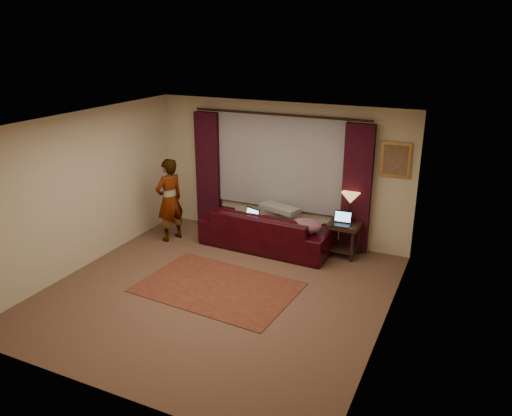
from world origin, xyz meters
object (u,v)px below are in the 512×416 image
(laptop_sofa, at_px, (248,216))
(end_table, at_px, (344,239))
(person, at_px, (169,200))
(laptop_table, at_px, (342,219))
(sofa, at_px, (267,222))
(tiffany_lamp, at_px, (350,207))

(laptop_sofa, distance_m, end_table, 1.77)
(end_table, height_order, person, person)
(laptop_sofa, bearing_deg, person, -150.42)
(laptop_sofa, bearing_deg, laptop_table, 28.05)
(laptop_table, bearing_deg, end_table, 77.17)
(sofa, height_order, laptop_sofa, sofa)
(tiffany_lamp, bearing_deg, end_table, -108.62)
(sofa, height_order, tiffany_lamp, tiffany_lamp)
(laptop_sofa, distance_m, person, 1.54)
(sofa, xyz_separation_m, laptop_table, (1.36, 0.10, 0.25))
(laptop_sofa, height_order, laptop_table, laptop_table)
(laptop_table, bearing_deg, tiffany_lamp, 73.26)
(sofa, relative_size, tiffany_lamp, 4.61)
(sofa, relative_size, laptop_table, 7.12)
(laptop_sofa, relative_size, person, 0.23)
(tiffany_lamp, xyz_separation_m, laptop_table, (-0.07, -0.27, -0.15))
(laptop_sofa, distance_m, tiffany_lamp, 1.84)
(sofa, xyz_separation_m, tiffany_lamp, (1.43, 0.37, 0.40))
(sofa, bearing_deg, laptop_sofa, 28.82)
(end_table, distance_m, laptop_table, 0.45)
(person, bearing_deg, end_table, 121.83)
(person, bearing_deg, sofa, 123.15)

